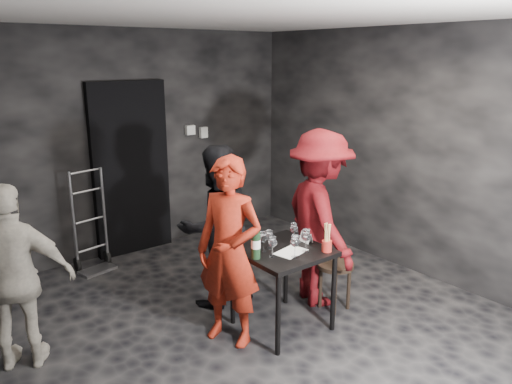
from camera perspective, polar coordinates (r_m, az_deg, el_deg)
floor at (r=4.63m, az=-0.35°, el=-15.59°), size 4.50×5.00×0.02m
ceiling at (r=3.99m, az=-0.42°, el=19.91°), size 4.50×5.00×0.02m
wall_back at (r=6.24m, az=-14.51°, el=5.34°), size 4.50×0.04×2.70m
wall_right at (r=5.72m, az=17.88°, el=4.22°), size 0.04×5.00×2.70m
doorway at (r=6.24m, az=-14.11°, el=2.56°), size 0.95×0.10×2.10m
wallbox_upper at (r=6.56m, az=-7.54°, el=7.04°), size 0.12×0.06×0.12m
wallbox_lower at (r=6.66m, az=-6.03°, el=6.79°), size 0.10×0.06×0.14m
hand_truck at (r=6.04m, az=-18.08°, el=-6.48°), size 0.39×0.33×1.17m
tasting_table at (r=4.42m, az=3.09°, el=-7.72°), size 0.72×0.72×0.75m
stool at (r=4.90m, az=9.04°, el=-9.04°), size 0.35×0.35×0.47m
server_red at (r=4.15m, az=-3.07°, el=-6.05°), size 0.65×0.75×1.74m
woman_black at (r=4.81m, az=-4.67°, el=-3.42°), size 0.84×0.49×1.68m
man_maroon at (r=4.82m, az=7.33°, el=-1.58°), size 0.98×1.40×1.98m
bystander_cream at (r=4.27m, az=-25.77°, el=-8.96°), size 0.96×0.77×1.47m
tasting_mat at (r=4.32m, az=3.99°, el=-6.85°), size 0.31×0.24×0.00m
wine_glass_a at (r=4.19m, az=1.92°, el=-6.14°), size 0.08×0.08×0.20m
wine_glass_b at (r=4.30m, az=0.86°, el=-5.59°), size 0.08×0.08×0.19m
wine_glass_c at (r=4.36m, az=1.53°, el=-5.34°), size 0.09×0.09×0.18m
wine_glass_d at (r=4.18m, az=4.49°, el=-6.09°), size 0.10×0.10×0.22m
wine_glass_e at (r=4.30m, az=5.72°, el=-5.42°), size 0.09×0.09×0.22m
wine_glass_f at (r=4.52m, az=4.35°, el=-4.54°), size 0.10×0.10×0.20m
wine_bottle at (r=4.15m, az=-0.03°, el=-5.96°), size 0.08×0.08×0.33m
breadstick_cup at (r=4.33m, az=8.13°, el=-5.22°), size 0.09×0.09×0.27m
reserved_card at (r=4.54m, az=5.64°, el=-5.19°), size 0.08×0.12×0.09m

